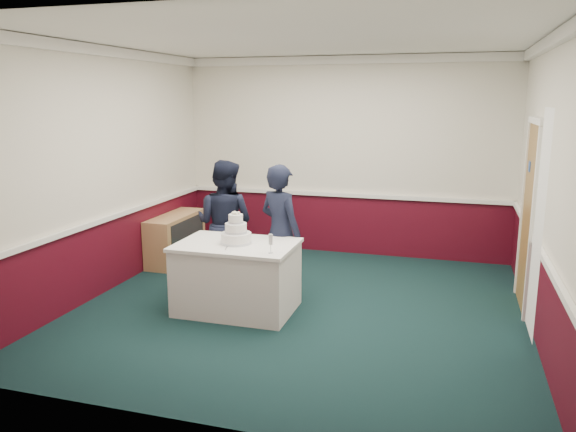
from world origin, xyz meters
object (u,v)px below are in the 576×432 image
(person_woman, at_px, (280,232))
(champagne_flute, at_px, (271,240))
(person_man, at_px, (225,223))
(cake_table, at_px, (237,276))
(sideboard, at_px, (176,238))
(wedding_cake, at_px, (236,234))
(cake_knife, at_px, (227,247))

(person_woman, bearing_deg, champagne_flute, 127.07)
(champagne_flute, relative_size, person_man, 0.13)
(champagne_flute, xyz_separation_m, person_man, (-0.98, 1.08, -0.11))
(person_man, bearing_deg, person_woman, 169.36)
(person_man, bearing_deg, cake_table, 126.97)
(cake_table, relative_size, champagne_flute, 6.44)
(sideboard, bearing_deg, person_man, -34.81)
(wedding_cake, height_order, person_woman, person_woman)
(champagne_flute, bearing_deg, person_man, 132.18)
(cake_table, distance_m, person_woman, 0.77)
(wedding_cake, bearing_deg, cake_knife, -98.53)
(cake_table, relative_size, wedding_cake, 3.63)
(person_man, bearing_deg, wedding_cake, 126.97)
(sideboard, height_order, person_woman, person_woman)
(sideboard, xyz_separation_m, person_woman, (1.95, -1.03, 0.46))
(cake_knife, xyz_separation_m, champagne_flute, (0.53, -0.08, 0.14))
(sideboard, bearing_deg, cake_knife, -48.57)
(person_woman, bearing_deg, person_man, 9.92)
(cake_knife, xyz_separation_m, person_woman, (0.38, 0.75, 0.02))
(wedding_cake, relative_size, cake_knife, 1.65)
(champagne_flute, bearing_deg, sideboard, 138.48)
(person_man, bearing_deg, sideboard, -28.70)
(person_man, height_order, person_woman, person_woman)
(wedding_cake, bearing_deg, person_woman, 57.73)
(wedding_cake, distance_m, person_woman, 0.66)
(cake_knife, height_order, champagne_flute, champagne_flute)
(sideboard, relative_size, person_man, 0.74)
(cake_table, bearing_deg, champagne_flute, -29.25)
(cake_table, xyz_separation_m, person_woman, (0.35, 0.55, 0.41))
(champagne_flute, bearing_deg, wedding_cake, 150.75)
(cake_table, height_order, wedding_cake, wedding_cake)
(cake_knife, relative_size, person_woman, 0.13)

